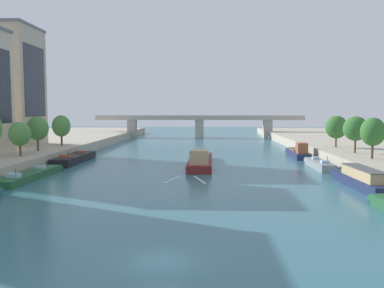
{
  "coord_description": "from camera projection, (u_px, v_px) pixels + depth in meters",
  "views": [
    {
      "loc": [
        2.84,
        -24.05,
        9.32
      ],
      "look_at": [
        0.0,
        48.5,
        3.16
      ],
      "focal_mm": 37.68,
      "sensor_mm": 36.0,
      "label": 1
    }
  ],
  "objects": [
    {
      "name": "moored_boat_right_midway",
      "position": [
        361.0,
        179.0,
        48.35
      ],
      "size": [
        2.85,
        14.66,
        2.49
      ],
      "color": "#1E284C",
      "rests_on": "ground"
    },
    {
      "name": "tree_left_by_lamp",
      "position": [
        61.0,
        126.0,
        81.24
      ],
      "size": [
        3.63,
        3.63,
        6.15
      ],
      "color": "brown",
      "rests_on": "quay_left"
    },
    {
      "name": "tree_right_distant",
      "position": [
        373.0,
        132.0,
        59.31
      ],
      "size": [
        3.56,
        3.56,
        6.11
      ],
      "color": "brown",
      "rests_on": "quay_right"
    },
    {
      "name": "moored_boat_right_near",
      "position": [
        298.0,
        152.0,
        79.65
      ],
      "size": [
        2.88,
        13.91,
        3.14
      ],
      "color": "#1E284C",
      "rests_on": "ground"
    },
    {
      "name": "bridge_far",
      "position": [
        199.0,
        123.0,
        135.96
      ],
      "size": [
        69.86,
        4.4,
        7.48
      ],
      "color": "#ADA899",
      "rests_on": "ground"
    },
    {
      "name": "building_left_middle",
      "position": [
        7.0,
        86.0,
        81.25
      ],
      "size": [
        11.68,
        12.44,
        24.05
      ],
      "color": "#B2A38E",
      "rests_on": "quay_left"
    },
    {
      "name": "tree_right_nearest",
      "position": [
        356.0,
        129.0,
        67.25
      ],
      "size": [
        4.05,
        4.05,
        6.15
      ],
      "color": "brown",
      "rests_on": "quay_right"
    },
    {
      "name": "wake_behind_barge",
      "position": [
        186.0,
        180.0,
        53.92
      ],
      "size": [
        5.6,
        5.9,
        0.03
      ],
      "color": "#A5D1DB",
      "rests_on": "ground"
    },
    {
      "name": "tree_left_second",
      "position": [
        37.0,
        128.0,
        70.66
      ],
      "size": [
        3.82,
        3.82,
        6.09
      ],
      "color": "brown",
      "rests_on": "quay_left"
    },
    {
      "name": "tree_left_distant",
      "position": [
        20.0,
        134.0,
        62.55
      ],
      "size": [
        3.35,
        3.35,
        5.36
      ],
      "color": "brown",
      "rests_on": "quay_left"
    },
    {
      "name": "barge_midriver",
      "position": [
        200.0,
        160.0,
        66.95
      ],
      "size": [
        4.02,
        20.66,
        3.27
      ],
      "color": "maroon",
      "rests_on": "ground"
    },
    {
      "name": "ground_plane",
      "position": [
        161.0,
        261.0,
        24.85
      ],
      "size": [
        400.0,
        400.0,
        0.0
      ],
      "primitive_type": "plane",
      "color": "#336675"
    },
    {
      "name": "moored_boat_left_end",
      "position": [
        30.0,
        175.0,
        54.49
      ],
      "size": [
        3.42,
        15.79,
        2.06
      ],
      "color": "#235633",
      "rests_on": "ground"
    },
    {
      "name": "tree_right_far",
      "position": [
        336.0,
        127.0,
        77.57
      ],
      "size": [
        4.16,
        4.16,
        6.11
      ],
      "color": "brown",
      "rests_on": "quay_right"
    },
    {
      "name": "moored_boat_left_downstream",
      "position": [
        75.0,
        158.0,
        71.91
      ],
      "size": [
        3.46,
        16.08,
        2.43
      ],
      "color": "black",
      "rests_on": "ground"
    },
    {
      "name": "moored_boat_right_upstream",
      "position": [
        319.0,
        164.0,
        64.6
      ],
      "size": [
        2.19,
        11.54,
        2.29
      ],
      "color": "gray",
      "rests_on": "ground"
    }
  ]
}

